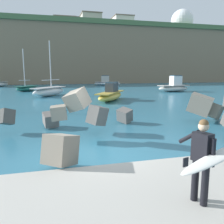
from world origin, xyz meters
The scene contains 16 objects.
ground_plane centered at (0.00, 0.00, 0.00)m, with size 400.00×400.00×0.00m, color #2D6B84.
walkway_path centered at (0.00, -4.00, 0.12)m, with size 48.00×4.40×0.24m, color #B2ADA3.
breakwater_jetty centered at (4.23, 2.70, 0.94)m, with size 28.06×7.00×2.36m.
surfer_with_board centered at (1.35, -4.37, 1.28)m, with size 2.10×1.40×1.78m.
boat_near_left centered at (10.52, 43.56, 0.67)m, with size 6.14×3.24×2.23m.
boat_near_centre centered at (-1.88, 22.00, 0.60)m, with size 4.71×5.47×6.72m.
boat_near_right centered at (4.36, 15.48, 0.62)m, with size 4.53×6.01×1.92m.
boat_mid_right centered at (-5.37, 30.68, 0.47)m, with size 3.88×4.33×6.41m.
boat_far_centre centered at (16.43, 24.12, 0.76)m, with size 5.06×2.50×2.47m.
mooring_buoy_middle centered at (-1.26, 10.31, 0.22)m, with size 0.44×0.44×0.44m.
headland_bluff centered at (21.13, 71.87, 8.00)m, with size 111.88×41.66×15.96m.
radar_dome centered at (47.88, 76.49, 21.68)m, with size 8.28×8.28×10.61m.
station_building_west centered at (3.45, 73.18, 18.24)m, with size 7.21×5.76×4.53m.
station_building_central centered at (7.23, 75.53, 18.37)m, with size 5.05×7.16×4.79m.
station_building_east centered at (10.93, 66.55, 18.22)m, with size 6.06×6.78×4.48m.
station_building_annex centered at (23.83, 76.21, 19.16)m, with size 6.81×8.38×6.38m.
Camera 1 is at (-1.60, -8.21, 2.93)m, focal length 37.69 mm.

